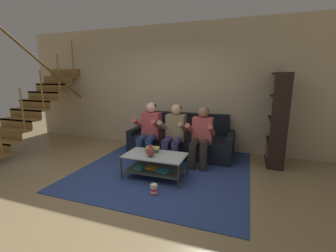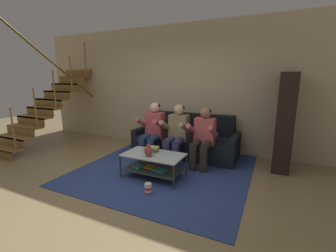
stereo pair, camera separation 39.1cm
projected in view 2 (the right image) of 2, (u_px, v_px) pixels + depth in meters
name	position (u px, v px, depth m)	size (l,w,h in m)	color
ground	(123.00, 187.00, 3.51)	(16.80, 16.80, 0.00)	#927C53
back_partition	(183.00, 88.00, 5.38)	(8.40, 0.12, 2.90)	#C2B08E
staircase_run	(48.00, 102.00, 5.74)	(0.99, 2.66, 2.84)	olive
couch	(186.00, 142.00, 5.00)	(2.25, 0.89, 0.89)	black
person_seated_left	(153.00, 129.00, 4.69)	(0.50, 0.58, 1.18)	navy
person_seated_middle	(177.00, 132.00, 4.46)	(0.50, 0.58, 1.17)	#3A3466
person_seated_right	(203.00, 135.00, 4.23)	(0.50, 0.58, 1.14)	#2D2821
coffee_table	(153.00, 162.00, 3.84)	(1.02, 0.58, 0.41)	#B1C4C5
area_rug	(169.00, 166.00, 4.37)	(3.00, 3.30, 0.01)	navy
vase	(149.00, 151.00, 3.70)	(0.14, 0.14, 0.20)	#91323B
book_stack	(152.00, 149.00, 3.93)	(0.26, 0.20, 0.09)	gold
bookshelf	(286.00, 129.00, 4.32)	(0.30, 1.06, 1.78)	black
popcorn_tub	(148.00, 188.00, 3.30)	(0.11, 0.11, 0.18)	red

